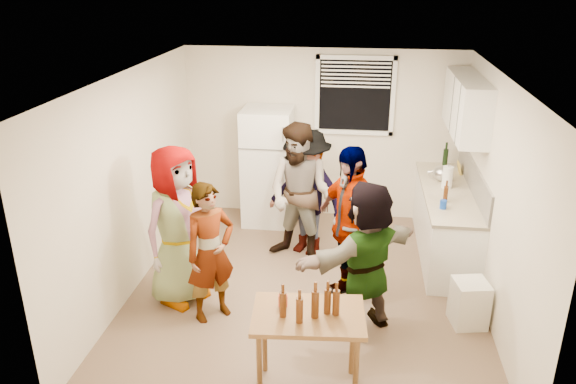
# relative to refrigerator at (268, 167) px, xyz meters

# --- Properties ---
(room) EXTENTS (4.00, 4.50, 2.50)m
(room) POSITION_rel_refrigerator_xyz_m (0.75, -1.88, -0.85)
(room) COLOR beige
(room) RESTS_ON ground
(window) EXTENTS (1.12, 0.10, 1.06)m
(window) POSITION_rel_refrigerator_xyz_m (1.20, 0.33, 1.00)
(window) COLOR white
(window) RESTS_ON room
(refrigerator) EXTENTS (0.70, 0.70, 1.70)m
(refrigerator) POSITION_rel_refrigerator_xyz_m (0.00, 0.00, 0.00)
(refrigerator) COLOR white
(refrigerator) RESTS_ON ground
(counter_lower) EXTENTS (0.60, 2.20, 0.86)m
(counter_lower) POSITION_rel_refrigerator_xyz_m (2.45, -0.73, -0.42)
(counter_lower) COLOR white
(counter_lower) RESTS_ON ground
(countertop) EXTENTS (0.64, 2.22, 0.04)m
(countertop) POSITION_rel_refrigerator_xyz_m (2.45, -0.73, 0.03)
(countertop) COLOR beige
(countertop) RESTS_ON counter_lower
(backsplash) EXTENTS (0.03, 2.20, 0.36)m
(backsplash) POSITION_rel_refrigerator_xyz_m (2.74, -0.73, 0.23)
(backsplash) COLOR #ACA59C
(backsplash) RESTS_ON countertop
(upper_cabinets) EXTENTS (0.34, 1.60, 0.70)m
(upper_cabinets) POSITION_rel_refrigerator_xyz_m (2.58, -0.53, 1.10)
(upper_cabinets) COLOR white
(upper_cabinets) RESTS_ON room
(kettle) EXTENTS (0.32, 0.29, 0.22)m
(kettle) POSITION_rel_refrigerator_xyz_m (2.40, -0.40, 0.05)
(kettle) COLOR silver
(kettle) RESTS_ON countertop
(paper_towel) EXTENTS (0.13, 0.13, 0.28)m
(paper_towel) POSITION_rel_refrigerator_xyz_m (2.43, -0.65, 0.05)
(paper_towel) COLOR white
(paper_towel) RESTS_ON countertop
(wine_bottle) EXTENTS (0.07, 0.07, 0.28)m
(wine_bottle) POSITION_rel_refrigerator_xyz_m (2.50, 0.12, 0.05)
(wine_bottle) COLOR black
(wine_bottle) RESTS_ON countertop
(beer_bottle_counter) EXTENTS (0.05, 0.05, 0.20)m
(beer_bottle_counter) POSITION_rel_refrigerator_xyz_m (2.35, -1.15, 0.05)
(beer_bottle_counter) COLOR #47230C
(beer_bottle_counter) RESTS_ON countertop
(blue_cup) EXTENTS (0.08, 0.08, 0.11)m
(blue_cup) POSITION_rel_refrigerator_xyz_m (2.30, -1.35, 0.05)
(blue_cup) COLOR #1342BD
(blue_cup) RESTS_ON countertop
(picture_frame) EXTENTS (0.02, 0.18, 0.15)m
(picture_frame) POSITION_rel_refrigerator_xyz_m (2.67, -0.07, 0.13)
(picture_frame) COLOR gold
(picture_frame) RESTS_ON countertop
(trash_bin) EXTENTS (0.40, 0.40, 0.50)m
(trash_bin) POSITION_rel_refrigerator_xyz_m (2.52, -2.33, -0.60)
(trash_bin) COLOR silver
(trash_bin) RESTS_ON ground
(beer_bottle_table) EXTENTS (0.07, 0.07, 0.25)m
(beer_bottle_table) POSITION_rel_refrigerator_xyz_m (0.99, -3.61, -0.05)
(beer_bottle_table) COLOR #47230C
(beer_bottle_table) RESTS_ON serving_table
(red_cup) EXTENTS (0.08, 0.08, 0.11)m
(red_cup) POSITION_rel_refrigerator_xyz_m (0.71, -3.48, -0.05)
(red_cup) COLOR #A01504
(red_cup) RESTS_ON serving_table
(guest_grey) EXTENTS (2.02, 1.66, 0.58)m
(guest_grey) POSITION_rel_refrigerator_xyz_m (-0.63, -2.24, -0.85)
(guest_grey) COLOR gray
(guest_grey) RESTS_ON ground
(guest_stripe) EXTENTS (1.46, 1.50, 0.37)m
(guest_stripe) POSITION_rel_refrigerator_xyz_m (-0.19, -2.53, -0.85)
(guest_stripe) COLOR #141933
(guest_stripe) RESTS_ON ground
(guest_back_left) EXTENTS (1.49, 2.00, 0.68)m
(guest_back_left) POSITION_rel_refrigerator_xyz_m (0.60, -1.14, -0.85)
(guest_back_left) COLOR brown
(guest_back_left) RESTS_ON ground
(guest_back_right) EXTENTS (1.70, 1.99, 0.62)m
(guest_back_right) POSITION_rel_refrigerator_xyz_m (0.66, -0.92, -0.85)
(guest_back_right) COLOR #38393D
(guest_back_right) RESTS_ON ground
(guest_black) EXTENTS (2.09, 1.96, 0.44)m
(guest_black) POSITION_rel_refrigerator_xyz_m (1.23, -1.98, -0.85)
(guest_black) COLOR black
(guest_black) RESTS_ON ground
(guest_orange) EXTENTS (2.22, 2.23, 0.48)m
(guest_orange) POSITION_rel_refrigerator_xyz_m (1.42, -2.54, -0.85)
(guest_orange) COLOR #F5875E
(guest_orange) RESTS_ON ground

